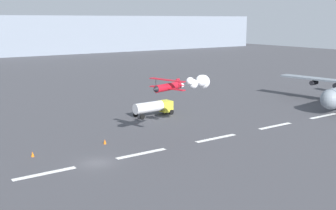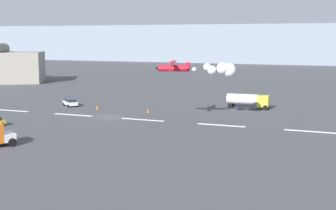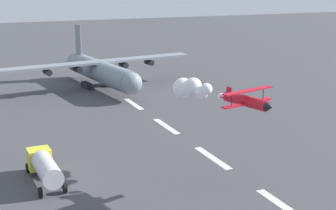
% 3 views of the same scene
% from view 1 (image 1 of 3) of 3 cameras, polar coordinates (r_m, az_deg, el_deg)
% --- Properties ---
extents(ground_plane, '(440.00, 440.00, 0.00)m').
position_cam_1_polar(ground_plane, '(57.77, -9.60, -7.70)').
color(ground_plane, '#424247').
rests_on(ground_plane, ground).
extents(runway_stripe_4, '(8.00, 0.90, 0.01)m').
position_cam_1_polar(runway_stripe_4, '(55.39, -16.26, -8.85)').
color(runway_stripe_4, white).
rests_on(runway_stripe_4, ground).
extents(runway_stripe_5, '(8.00, 0.90, 0.01)m').
position_cam_1_polar(runway_stripe_5, '(60.87, -3.59, -6.55)').
color(runway_stripe_5, white).
rests_on(runway_stripe_5, ground).
extents(runway_stripe_6, '(8.00, 0.90, 0.01)m').
position_cam_1_polar(runway_stripe_6, '(68.81, 6.49, -4.46)').
color(runway_stripe_6, white).
rests_on(runway_stripe_6, ground).
extents(runway_stripe_7, '(8.00, 0.90, 0.01)m').
position_cam_1_polar(runway_stripe_7, '(78.48, 14.25, -2.75)').
color(runway_stripe_7, white).
rests_on(runway_stripe_7, ground).
extents(runway_stripe_8, '(8.00, 0.90, 0.01)m').
position_cam_1_polar(runway_stripe_8, '(89.31, 20.21, -1.40)').
color(runway_stripe_8, white).
rests_on(runway_stripe_8, ground).
extents(stunt_biplane_red, '(13.30, 7.06, 2.56)m').
position_cam_1_polar(stunt_biplane_red, '(67.33, 3.32, 3.00)').
color(stunt_biplane_red, red).
extents(fuel_tanker_truck, '(8.38, 2.98, 2.90)m').
position_cam_1_polar(fuel_tanker_truck, '(83.78, -1.94, -0.29)').
color(fuel_tanker_truck, yellow).
rests_on(fuel_tanker_truck, ground).
extents(traffic_cone_near, '(0.44, 0.44, 0.75)m').
position_cam_1_polar(traffic_cone_near, '(62.28, -17.78, -6.31)').
color(traffic_cone_near, orange).
rests_on(traffic_cone_near, ground).
extents(traffic_cone_far, '(0.44, 0.44, 0.75)m').
position_cam_1_polar(traffic_cone_far, '(65.92, -8.51, -4.90)').
color(traffic_cone_far, orange).
rests_on(traffic_cone_far, ground).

